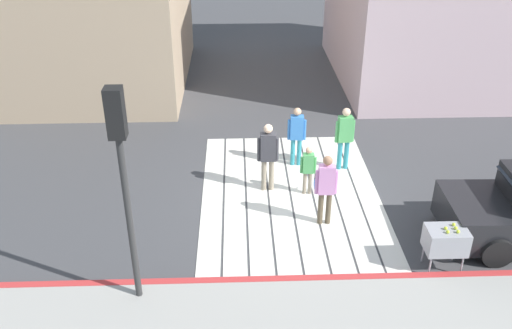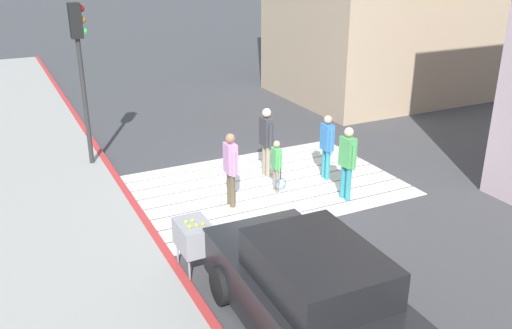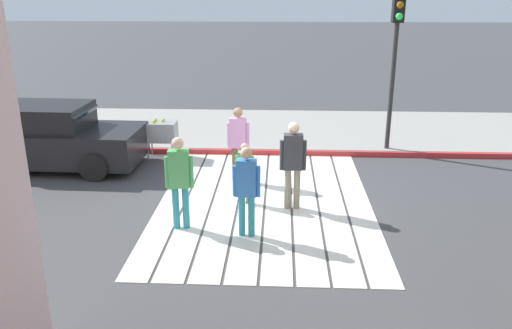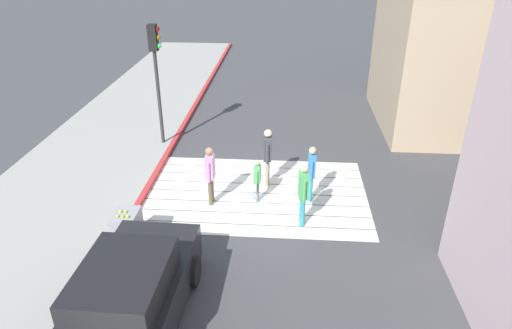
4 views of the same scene
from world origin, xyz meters
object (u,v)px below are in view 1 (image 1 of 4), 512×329
(pedestrian_adult_lead, at_px, (297,132))
(pedestrian_adult_trailing, at_px, (345,134))
(pedestrian_teen_behind, at_px, (268,153))
(pedestrian_child_with_racket, at_px, (308,168))
(traffic_light_corner, at_px, (121,157))
(tennis_ball_cart, at_px, (446,240))
(pedestrian_adult_side, at_px, (326,185))

(pedestrian_adult_lead, xyz_separation_m, pedestrian_adult_trailing, (-0.26, -1.22, 0.05))
(pedestrian_teen_behind, distance_m, pedestrian_child_with_racket, 1.05)
(traffic_light_corner, bearing_deg, pedestrian_adult_trailing, -43.86)
(pedestrian_teen_behind, bearing_deg, tennis_ball_cart, -133.59)
(pedestrian_adult_side, bearing_deg, pedestrian_child_with_racket, 9.85)
(tennis_ball_cart, height_order, pedestrian_child_with_racket, pedestrian_child_with_racket)
(pedestrian_adult_side, height_order, pedestrian_teen_behind, pedestrian_teen_behind)
(traffic_light_corner, bearing_deg, pedestrian_teen_behind, -34.18)
(pedestrian_adult_trailing, xyz_separation_m, pedestrian_teen_behind, (-1.00, 2.05, 0.02))
(pedestrian_adult_trailing, distance_m, pedestrian_adult_side, 2.66)
(pedestrian_adult_side, xyz_separation_m, pedestrian_child_with_racket, (1.28, 0.22, -0.28))
(tennis_ball_cart, relative_size, pedestrian_adult_side, 0.59)
(pedestrian_child_with_racket, bearing_deg, pedestrian_adult_lead, 5.54)
(tennis_ball_cart, relative_size, pedestrian_adult_trailing, 0.58)
(pedestrian_adult_lead, bearing_deg, tennis_ball_cart, -150.48)
(traffic_light_corner, relative_size, tennis_ball_cart, 4.17)
(traffic_light_corner, relative_size, pedestrian_adult_lead, 2.54)
(tennis_ball_cart, xyz_separation_m, pedestrian_adult_trailing, (4.19, 1.29, 0.32))
(pedestrian_teen_behind, relative_size, pedestrian_child_with_racket, 1.39)
(traffic_light_corner, distance_m, pedestrian_adult_trailing, 7.05)
(tennis_ball_cart, relative_size, pedestrian_adult_lead, 0.61)
(pedestrian_adult_lead, bearing_deg, pedestrian_teen_behind, 146.64)
(pedestrian_teen_behind, xyz_separation_m, pedestrian_child_with_racket, (-0.23, -0.97, -0.32))
(traffic_light_corner, bearing_deg, pedestrian_adult_lead, -33.98)
(pedestrian_child_with_racket, bearing_deg, pedestrian_adult_trailing, -41.12)
(tennis_ball_cart, height_order, pedestrian_adult_lead, pedestrian_adult_lead)
(tennis_ball_cart, bearing_deg, pedestrian_adult_side, 52.17)
(pedestrian_teen_behind, bearing_deg, pedestrian_adult_lead, -33.36)
(pedestrian_child_with_racket, bearing_deg, pedestrian_teen_behind, 76.58)
(pedestrian_adult_lead, distance_m, pedestrian_child_with_racket, 1.52)
(tennis_ball_cart, height_order, pedestrian_adult_side, pedestrian_adult_side)
(tennis_ball_cart, relative_size, pedestrian_child_with_racket, 0.79)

